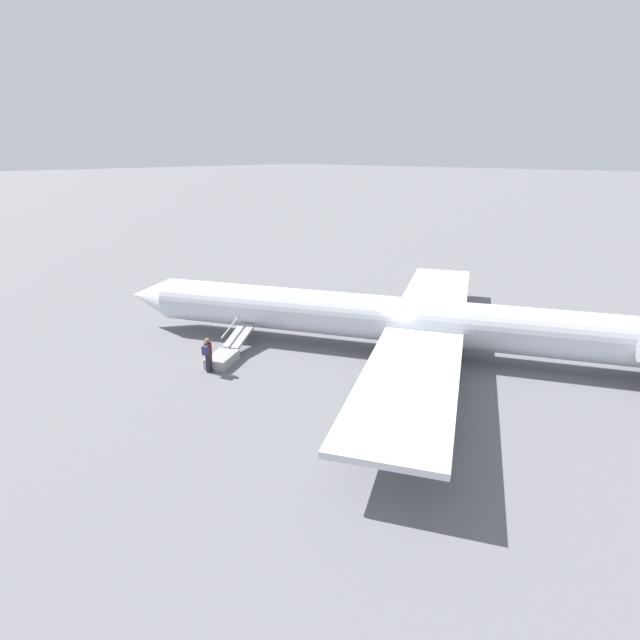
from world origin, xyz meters
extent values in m
plane|color=slate|center=(0.00, 0.00, 0.00)|extent=(600.00, 600.00, 0.00)
cylinder|color=silver|center=(0.00, 0.00, 1.82)|extent=(25.81, 13.44, 2.35)
cone|color=silver|center=(13.60, 6.19, 1.82)|extent=(3.31, 3.17, 2.31)
cube|color=silver|center=(-4.10, 5.72, 1.65)|extent=(8.18, 11.99, 0.24)
cube|color=silver|center=(1.62, -6.85, 1.65)|extent=(8.18, 11.99, 0.24)
cylinder|color=black|center=(8.07, 3.67, 0.29)|extent=(0.59, 0.37, 0.58)
cylinder|color=gray|center=(8.07, 3.67, 0.67)|extent=(0.10, 0.10, 0.18)
cylinder|color=black|center=(-2.92, -0.17, 0.29)|extent=(0.59, 0.37, 0.58)
cylinder|color=gray|center=(-2.92, -0.17, 0.67)|extent=(0.10, 0.10, 0.18)
cylinder|color=black|center=(-2.04, -2.09, 0.29)|extent=(0.59, 0.37, 0.58)
cylinder|color=gray|center=(-2.04, -2.09, 0.67)|extent=(0.10, 0.10, 0.18)
cube|color=#99999E|center=(5.74, 7.15, 0.25)|extent=(1.75, 2.09, 0.50)
cube|color=#99999E|center=(6.57, 5.33, 0.78)|extent=(1.74, 2.40, 0.68)
cube|color=#99999E|center=(6.98, 5.51, 1.28)|extent=(0.97, 2.04, 0.62)
cube|color=#23232D|center=(5.46, 8.13, 0.42)|extent=(0.30, 0.34, 0.85)
cylinder|color=#4C1E23|center=(5.46, 8.13, 1.18)|extent=(0.36, 0.36, 0.65)
sphere|color=#936B4C|center=(5.46, 8.13, 1.62)|extent=(0.24, 0.24, 0.24)
cube|color=navy|center=(5.34, 8.38, 1.21)|extent=(0.33, 0.28, 0.44)
camera|label=1|loc=(-13.12, 21.11, 10.10)|focal=28.00mm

